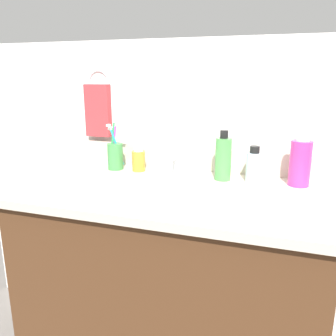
{
  "coord_description": "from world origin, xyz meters",
  "views": [
    {
      "loc": [
        0.34,
        -1.06,
        1.16
      ],
      "look_at": [
        -0.01,
        0.0,
        0.86
      ],
      "focal_mm": 37.25,
      "sensor_mm": 36.0,
      "label": 1
    }
  ],
  "objects": [
    {
      "name": "sink_basin",
      "position": [
        -0.03,
        -0.04,
        0.76
      ],
      "size": [
        0.36,
        0.36,
        0.11
      ],
      "color": "white",
      "rests_on": "countertop"
    },
    {
      "name": "bottle_soap_pink",
      "position": [
        0.41,
        0.17,
        0.88
      ],
      "size": [
        0.07,
        0.07,
        0.18
      ],
      "color": "#D8338C",
      "rests_on": "countertop"
    },
    {
      "name": "backsplash",
      "position": [
        0.0,
        0.26,
        0.84
      ],
      "size": [
        1.03,
        0.02,
        0.09
      ],
      "primitive_type": "cube",
      "color": "beige",
      "rests_on": "countertop"
    },
    {
      "name": "faucet",
      "position": [
        -0.03,
        0.15,
        0.82
      ],
      "size": [
        0.16,
        0.1,
        0.08
      ],
      "color": "silver",
      "rests_on": "countertop"
    },
    {
      "name": "countertop",
      "position": [
        0.0,
        0.0,
        0.78
      ],
      "size": [
        1.03,
        0.54,
        0.03
      ],
      "primitive_type": "cube",
      "color": "beige",
      "rests_on": "vanity_cabinet"
    },
    {
      "name": "bottle_oil_amber",
      "position": [
        -0.19,
        0.17,
        0.84
      ],
      "size": [
        0.05,
        0.05,
        0.09
      ],
      "color": "gold",
      "rests_on": "countertop"
    },
    {
      "name": "bottle_toner_green",
      "position": [
        0.15,
        0.16,
        0.87
      ],
      "size": [
        0.06,
        0.06,
        0.18
      ],
      "color": "#4C9E4C",
      "rests_on": "countertop"
    },
    {
      "name": "cup_green",
      "position": [
        -0.29,
        0.17,
        0.85
      ],
      "size": [
        0.06,
        0.07,
        0.19
      ],
      "color": "#3F8C47",
      "rests_on": "countertop"
    },
    {
      "name": "back_wall",
      "position": [
        0.0,
        0.32,
        0.65
      ],
      "size": [
        2.13,
        0.04,
        1.3
      ],
      "primitive_type": "cube",
      "color": "white",
      "rests_on": "ground_plane"
    },
    {
      "name": "towel_ring",
      "position": [
        -0.42,
        0.3,
        1.13
      ],
      "size": [
        0.1,
        0.01,
        0.1
      ],
      "primitive_type": "torus",
      "rotation": [
        1.57,
        0.0,
        0.0
      ],
      "color": "silver"
    },
    {
      "name": "hand_towel",
      "position": [
        -0.42,
        0.28,
        1.01
      ],
      "size": [
        0.11,
        0.04,
        0.22
      ],
      "primitive_type": "cube",
      "color": "#A53338"
    },
    {
      "name": "bottle_gel_clear",
      "position": [
        0.26,
        0.16,
        0.85
      ],
      "size": [
        0.05,
        0.05,
        0.13
      ],
      "color": "silver",
      "rests_on": "countertop"
    },
    {
      "name": "soap_bar",
      "position": [
        0.3,
        0.22,
        0.81
      ],
      "size": [
        0.06,
        0.04,
        0.02
      ],
      "primitive_type": "cube",
      "color": "white",
      "rests_on": "countertop"
    },
    {
      "name": "vanity_cabinet",
      "position": [
        0.0,
        0.0,
        0.38
      ],
      "size": [
        0.99,
        0.5,
        0.77
      ],
      "primitive_type": "cube",
      "color": "#4C2D19",
      "rests_on": "ground_plane"
    }
  ]
}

